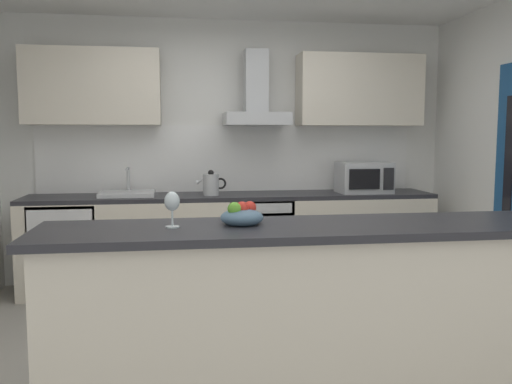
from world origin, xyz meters
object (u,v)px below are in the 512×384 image
Objects in this scene: sink at (127,193)px; wine_glass at (172,203)px; oven at (258,239)px; refrigerator at (67,248)px; range_hood at (256,102)px; microwave at (364,178)px; kettle at (211,184)px; fruit_bowl at (242,216)px.

sink is 2.81× the size of wine_glass.
oven reaches higher than refrigerator.
range_hood reaches higher than refrigerator.
microwave reaches higher than wine_glass.
sink is (0.55, 0.01, 0.50)m from refrigerator.
refrigerator is 1.18× the size of range_hood.
refrigerator is 4.78× the size of wine_glass.
kettle is at bearing 81.83° from wine_glass.
oven is 2.77× the size of kettle.
oven is 1.60× the size of microwave.
oven is at bearing 0.09° from refrigerator.
fruit_bowl is (-0.45, -2.51, -0.73)m from range_hood.
oven is 1.60× the size of sink.
range_hood reaches higher than microwave.
refrigerator is 1.45m from kettle.
oven is at bearing 4.25° from kettle.
fruit_bowl is (1.33, -2.37, 0.63)m from refrigerator.
refrigerator is 2.89m from microwave.
sink is at bearing 100.09° from wine_glass.
microwave is at bearing -0.98° from sink.
refrigerator is 1.70× the size of microwave.
kettle reaches higher than fruit_bowl.
fruit_bowl is at bearing -60.68° from refrigerator.
sink is (-1.23, 0.01, 0.47)m from oven.
microwave is 1.00× the size of sink.
microwave is 2.28m from sink.
microwave is 0.69× the size of range_hood.
wine_glass is at bearing -173.53° from fruit_bowl.
oven is at bearing -0.51° from sink.
sink is (-2.27, 0.04, -0.12)m from microwave.
fruit_bowl reaches higher than refrigerator.
wine_glass reaches higher than fruit_bowl.
oven is 1.33m from range_hood.
kettle is at bearing -175.75° from oven.
range_hood reaches higher than fruit_bowl.
refrigerator is at bearing -175.75° from range_hood.
kettle reaches higher than oven.
range_hood reaches higher than kettle.
range_hood is (0.45, 0.16, 0.78)m from kettle.
fruit_bowl is (0.35, 0.04, -0.08)m from wine_glass.
microwave is at bearing 0.22° from kettle.
kettle is 2.41m from wine_glass.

